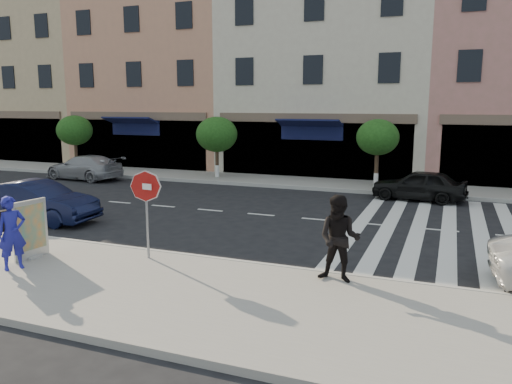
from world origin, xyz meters
name	(u,v)px	position (x,y,z in m)	size (l,w,h in m)	color
ground	(210,244)	(0.00, 0.00, 0.00)	(120.00, 120.00, 0.00)	black
sidewalk_near	(130,287)	(0.00, -3.75, 0.07)	(60.00, 4.50, 0.15)	gray
sidewalk_far	(313,183)	(0.00, 11.00, 0.07)	(60.00, 3.00, 0.15)	gray
building_west_far	(43,74)	(-22.00, 17.00, 6.00)	(12.00, 9.00, 12.00)	tan
building_west_mid	(174,54)	(-11.00, 17.00, 7.00)	(10.00, 9.00, 14.00)	tan
building_centre	(333,75)	(-0.50, 17.00, 5.50)	(11.00, 9.00, 11.00)	beige
street_tree_wa	(75,131)	(-14.00, 10.80, 2.33)	(2.00, 2.00, 3.05)	#473323
street_tree_wb	(217,135)	(-5.00, 10.80, 2.31)	(2.10, 2.10, 3.06)	#473323
street_tree_c	(378,138)	(3.00, 10.80, 2.36)	(1.90, 1.90, 3.04)	#473323
stop_sign	(146,194)	(-0.61, -2.12, 1.74)	(0.76, 0.14, 2.16)	gray
photographer	(12,233)	(-3.01, -3.92, 0.99)	(0.61, 0.40, 1.68)	navy
walker	(339,239)	(4.05, -2.00, 1.08)	(0.90, 0.70, 1.85)	black
poster_board	(31,230)	(-3.26, -3.14, 0.84)	(0.37, 0.94, 1.43)	beige
car_near_mid	(37,202)	(-6.50, 0.30, 0.68)	(1.43, 4.10, 1.35)	black
car_far_left	(84,167)	(-11.41, 8.39, 0.63)	(1.76, 4.32, 1.25)	#939398
car_far_mid	(419,185)	(4.99, 8.79, 0.63)	(1.48, 3.68, 1.25)	black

